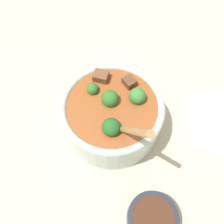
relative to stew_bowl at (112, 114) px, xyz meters
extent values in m
plane|color=#C6B293|center=(0.00, 0.00, -0.06)|extent=(4.00, 4.00, 0.00)
cylinder|color=#B2C6BC|center=(0.00, 0.00, -0.01)|extent=(0.24, 0.24, 0.10)
torus|color=#B2C6BC|center=(0.00, 0.00, 0.04)|extent=(0.24, 0.24, 0.02)
cylinder|color=brown|center=(0.00, 0.00, 0.01)|extent=(0.21, 0.21, 0.06)
sphere|color=#2D6B28|center=(0.01, -0.01, 0.05)|extent=(0.04, 0.04, 0.04)
cylinder|color=#6B9956|center=(0.01, -0.01, 0.02)|extent=(0.01, 0.01, 0.02)
sphere|color=#387F33|center=(-0.05, -0.03, 0.05)|extent=(0.04, 0.04, 0.04)
cylinder|color=#6B9956|center=(-0.05, -0.03, 0.02)|extent=(0.01, 0.01, 0.02)
sphere|color=#235B23|center=(-0.02, 0.06, 0.05)|extent=(0.04, 0.04, 0.04)
cylinder|color=#6B9956|center=(-0.02, 0.06, 0.02)|extent=(0.01, 0.01, 0.02)
sphere|color=#2D6B28|center=(0.05, -0.02, 0.05)|extent=(0.03, 0.03, 0.03)
cylinder|color=#6B9956|center=(0.05, -0.02, 0.03)|extent=(0.01, 0.01, 0.01)
cube|color=brown|center=(0.05, -0.06, 0.04)|extent=(0.03, 0.03, 0.03)
cube|color=brown|center=(-0.02, -0.07, 0.04)|extent=(0.04, 0.04, 0.02)
ellipsoid|color=#A87A47|center=(-0.03, 0.05, 0.03)|extent=(0.04, 0.03, 0.01)
cylinder|color=#A87A47|center=(-0.06, 0.09, 0.12)|extent=(0.07, 0.09, 0.18)
cylinder|color=#232833|center=(-0.14, 0.19, -0.04)|extent=(0.10, 0.10, 0.04)
cylinder|color=#472819|center=(-0.14, 0.19, -0.03)|extent=(0.08, 0.08, 0.01)
cylinder|color=white|center=(-0.28, -0.10, -0.06)|extent=(0.18, 0.18, 0.01)
camera|label=1|loc=(-0.07, 0.24, 0.45)|focal=35.00mm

